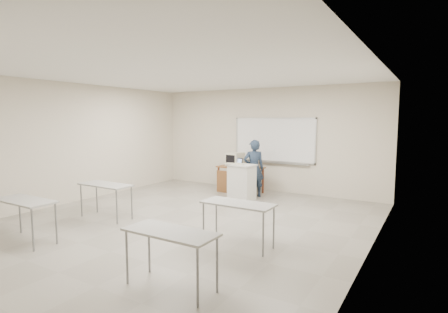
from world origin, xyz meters
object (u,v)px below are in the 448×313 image
Objects in this scene: instructor_desk at (239,175)px; podium at (242,182)px; crt_monitor at (235,159)px; keyboard at (234,164)px; presenter at (254,168)px; laptop at (235,165)px; whiteboard at (274,141)px; mouse at (248,166)px.

instructor_desk is 1.39× the size of podium.
crt_monitor is 1.19m from keyboard.
presenter is at bearing -16.55° from instructor_desk.
laptop reaches higher than instructor_desk.
crt_monitor is 0.30× the size of presenter.
podium is at bearing -99.99° from whiteboard.
keyboard is at bearing -58.42° from mouse.
presenter reaches higher than podium.
whiteboard reaches higher than keyboard.
crt_monitor is at bearing -67.25° from presenter.
keyboard is (-0.15, -0.12, 0.48)m from podium.
podium is 1.90× the size of keyboard.
keyboard is (0.42, -0.80, 0.14)m from laptop.
instructor_desk is at bearing 99.66° from keyboard.
presenter is at bearing -19.81° from mouse.
keyboard is at bearing -134.61° from podium.
mouse is at bearing -130.71° from whiteboard.
crt_monitor is at bearing 106.66° from keyboard.
laptop is 0.21× the size of presenter.
presenter reaches higher than crt_monitor.
keyboard is at bearing -53.80° from crt_monitor.
instructor_desk is (-0.73, -0.78, -0.96)m from whiteboard.
laptop is at bearing -125.48° from mouse.
presenter is at bearing -98.66° from whiteboard.
presenter is (0.11, 0.48, 0.31)m from podium.
mouse is 0.19× the size of keyboard.
laptop reaches higher than podium.
laptop is 0.91m from keyboard.
presenter is (0.83, -0.45, -0.16)m from crt_monitor.
crt_monitor reaches higher than mouse.
podium is at bearing -47.84° from mouse.
whiteboard reaches higher than presenter.
presenter is at bearing 54.65° from keyboard.
whiteboard reaches higher than laptop.
instructor_desk is 0.84m from podium.
keyboard is (0.32, -0.81, 0.42)m from instructor_desk.
whiteboard is 1.72m from keyboard.
presenter reaches higher than mouse.
crt_monitor is 5.01× the size of mouse.
keyboard is at bearing 27.66° from presenter.
podium is at bearing -44.52° from crt_monitor.
instructor_desk is at bearing -35.73° from crt_monitor.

